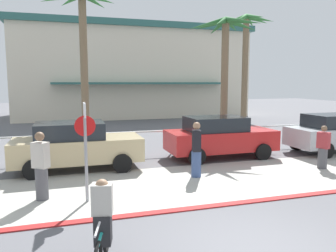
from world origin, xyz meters
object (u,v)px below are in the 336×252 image
car_red_2 (219,137)px  pedestrian_0 (41,169)px  stop_sign_bike_lane (85,138)px  car_tan_1 (76,145)px  palm_tree_2 (83,28)px  palm_tree_3 (225,45)px  palm_tree_4 (246,42)px  pedestrian_2 (196,152)px  cyclist_teal_0 (103,225)px  pedestrian_1 (323,149)px

car_red_2 → pedestrian_0: (-6.62, -3.19, -0.02)m
stop_sign_bike_lane → car_tan_1: stop_sign_bike_lane is taller
stop_sign_bike_lane → palm_tree_2: (0.46, 8.08, 3.91)m
pedestrian_0 → car_red_2: bearing=25.8°
palm_tree_3 → palm_tree_4: palm_tree_4 is taller
pedestrian_0 → pedestrian_2: pedestrian_0 is taller
cyclist_teal_0 → pedestrian_1: size_ratio=1.15×
pedestrian_2 → car_red_2: bearing=50.4°
pedestrian_2 → palm_tree_3: bearing=55.9°
cyclist_teal_0 → pedestrian_2: size_ratio=0.99×
car_tan_1 → pedestrian_2: 4.24m
stop_sign_bike_lane → pedestrian_0: bearing=155.7°
car_tan_1 → pedestrian_0: (-0.97, -2.93, -0.02)m
palm_tree_2 → cyclist_teal_0: size_ratio=4.08×
palm_tree_2 → car_tan_1: (-0.60, -4.65, -4.72)m
car_red_2 → pedestrian_1: car_red_2 is taller
palm_tree_2 → pedestrian_2: 8.82m
car_tan_1 → car_red_2: same height
stop_sign_bike_lane → pedestrian_1: (8.23, 0.99, -0.97)m
car_tan_1 → pedestrian_1: car_tan_1 is taller
palm_tree_2 → car_red_2: 8.18m
car_tan_1 → stop_sign_bike_lane: bearing=-87.7°
stop_sign_bike_lane → pedestrian_2: bearing=20.3°
pedestrian_0 → cyclist_teal_0: bearing=-71.9°
stop_sign_bike_lane → pedestrian_2: stop_sign_bike_lane is taller
pedestrian_1 → car_red_2: bearing=135.2°
palm_tree_3 → car_tan_1: (-7.28, -3.20, -3.99)m
car_tan_1 → pedestrian_2: size_ratio=2.44×
car_red_2 → cyclist_teal_0: bearing=-128.6°
cyclist_teal_0 → pedestrian_1: bearing=26.7°
pedestrian_0 → pedestrian_1: bearing=3.0°
pedestrian_0 → palm_tree_4: bearing=39.4°
palm_tree_3 → car_tan_1: palm_tree_3 is taller
palm_tree_4 → pedestrian_0: bearing=-140.6°
palm_tree_3 → car_red_2: palm_tree_3 is taller
pedestrian_2 → palm_tree_4: bearing=52.2°
stop_sign_bike_lane → pedestrian_1: bearing=6.8°
palm_tree_3 → palm_tree_4: 4.16m
stop_sign_bike_lane → palm_tree_2: palm_tree_2 is taller
cyclist_teal_0 → pedestrian_2: 5.62m
car_red_2 → pedestrian_2: pedestrian_2 is taller
cyclist_teal_0 → palm_tree_4: bearing=52.1°
palm_tree_2 → pedestrian_1: size_ratio=4.69×
stop_sign_bike_lane → palm_tree_3: size_ratio=0.41×
stop_sign_bike_lane → palm_tree_2: size_ratio=0.35×
pedestrian_1 → pedestrian_2: (-4.70, 0.32, 0.14)m
palm_tree_4 → pedestrian_0: size_ratio=3.92×
stop_sign_bike_lane → palm_tree_3: 10.26m
cyclist_teal_0 → palm_tree_2: bearing=88.0°
palm_tree_2 → car_red_2: (5.04, -4.39, -4.72)m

